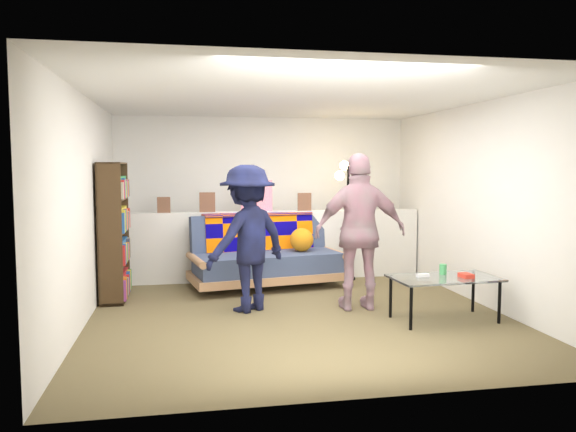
{
  "coord_description": "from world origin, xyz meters",
  "views": [
    {
      "loc": [
        -1.22,
        -6.17,
        1.63
      ],
      "look_at": [
        0.0,
        0.4,
        1.05
      ],
      "focal_mm": 35.0,
      "sensor_mm": 36.0,
      "label": 1
    }
  ],
  "objects_px": {
    "person_right": "(360,232)",
    "floor_lamp": "(347,196)",
    "futon_sofa": "(267,257)",
    "person_left": "(248,238)",
    "coffee_table": "(445,280)",
    "bookshelf": "(114,236)"
  },
  "relations": [
    {
      "from": "futon_sofa",
      "to": "bookshelf",
      "type": "relative_size",
      "value": 1.29
    },
    {
      "from": "person_left",
      "to": "floor_lamp",
      "type": "bearing_deg",
      "value": -170.39
    },
    {
      "from": "person_left",
      "to": "person_right",
      "type": "xyz_separation_m",
      "value": [
        1.28,
        -0.17,
        0.07
      ]
    },
    {
      "from": "futon_sofa",
      "to": "coffee_table",
      "type": "distance_m",
      "value": 2.61
    },
    {
      "from": "person_right",
      "to": "futon_sofa",
      "type": "bearing_deg",
      "value": -55.12
    },
    {
      "from": "futon_sofa",
      "to": "floor_lamp",
      "type": "height_order",
      "value": "floor_lamp"
    },
    {
      "from": "futon_sofa",
      "to": "bookshelf",
      "type": "height_order",
      "value": "bookshelf"
    },
    {
      "from": "coffee_table",
      "to": "bookshelf",
      "type": "bearing_deg",
      "value": 154.99
    },
    {
      "from": "person_left",
      "to": "coffee_table",
      "type": "bearing_deg",
      "value": 124.5
    },
    {
      "from": "futon_sofa",
      "to": "person_left",
      "type": "bearing_deg",
      "value": -107.85
    },
    {
      "from": "person_left",
      "to": "futon_sofa",
      "type": "bearing_deg",
      "value": -141.65
    },
    {
      "from": "futon_sofa",
      "to": "person_left",
      "type": "distance_m",
      "value": 1.38
    },
    {
      "from": "bookshelf",
      "to": "floor_lamp",
      "type": "xyz_separation_m",
      "value": [
        3.18,
        0.67,
        0.43
      ]
    },
    {
      "from": "floor_lamp",
      "to": "futon_sofa",
      "type": "bearing_deg",
      "value": -166.93
    },
    {
      "from": "coffee_table",
      "to": "person_left",
      "type": "height_order",
      "value": "person_left"
    },
    {
      "from": "bookshelf",
      "to": "coffee_table",
      "type": "height_order",
      "value": "bookshelf"
    },
    {
      "from": "futon_sofa",
      "to": "person_left",
      "type": "height_order",
      "value": "person_left"
    },
    {
      "from": "floor_lamp",
      "to": "person_right",
      "type": "relative_size",
      "value": 0.96
    },
    {
      "from": "futon_sofa",
      "to": "floor_lamp",
      "type": "distance_m",
      "value": 1.49
    },
    {
      "from": "bookshelf",
      "to": "person_right",
      "type": "xyz_separation_m",
      "value": [
        2.83,
        -1.04,
        0.11
      ]
    },
    {
      "from": "bookshelf",
      "to": "floor_lamp",
      "type": "bearing_deg",
      "value": 11.91
    },
    {
      "from": "person_right",
      "to": "floor_lamp",
      "type": "bearing_deg",
      "value": -98.09
    }
  ]
}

